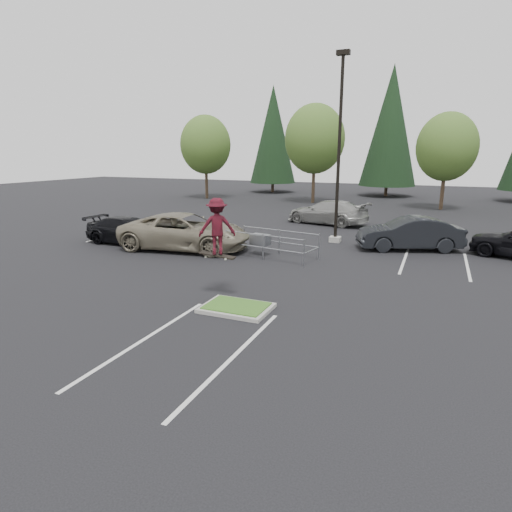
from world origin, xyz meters
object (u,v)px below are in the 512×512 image
at_px(decid_a, 206,147).
at_px(decid_b, 315,141).
at_px(cart_corral, 263,240).
at_px(car_l_black, 129,231).
at_px(conif_b, 390,126).
at_px(skateboarder, 217,227).
at_px(decid_c, 447,149).
at_px(car_far_silver, 328,212).
at_px(conif_a, 273,135).
at_px(car_r_charc, 409,234).
at_px(light_pole, 339,160).
at_px(car_l_tan, 185,232).

distance_m(decid_a, decid_b, 12.02).
xyz_separation_m(cart_corral, car_l_black, (-7.95, -0.31, -0.04)).
bearing_deg(car_l_black, conif_b, -14.87).
bearing_deg(decid_a, skateboarder, -59.93).
height_order(decid_c, cart_corral, decid_c).
bearing_deg(car_far_silver, car_l_black, -24.28).
relative_size(conif_a, car_far_silver, 2.24).
bearing_deg(decid_b, car_far_silver, -69.71).
bearing_deg(conif_a, skateboarder, -71.83).
distance_m(car_l_black, car_r_charc, 15.18).
distance_m(light_pole, car_r_charc, 5.47).
relative_size(light_pole, car_far_silver, 1.74).
relative_size(decid_a, conif_a, 0.69).
bearing_deg(decid_c, conif_a, 153.04).
xyz_separation_m(decid_b, car_l_tan, (-0.34, -23.53, -5.10)).
distance_m(decid_b, car_l_tan, 24.08).
xyz_separation_m(car_l_black, car_far_silver, (8.63, 11.00, 0.10)).
bearing_deg(car_r_charc, cart_corral, -77.25).
xyz_separation_m(skateboarder, car_r_charc, (5.70, 10.50, -1.64)).
relative_size(light_pole, decid_b, 1.05).
distance_m(light_pole, decid_b, 19.70).
bearing_deg(cart_corral, decid_c, 81.06).
bearing_deg(conif_a, car_l_black, -83.09).
xyz_separation_m(decid_c, skateboarder, (-7.19, -28.83, -2.75)).
bearing_deg(car_l_black, conif_a, 8.66).
height_order(skateboarder, car_r_charc, skateboarder).
distance_m(decid_c, skateboarder, 29.84).
relative_size(light_pole, decid_c, 1.21).
bearing_deg(skateboarder, car_l_tan, -80.33).
xyz_separation_m(light_pole, cart_corral, (-2.55, -4.69, -3.77)).
relative_size(decid_a, conif_b, 0.61).
xyz_separation_m(conif_b, skateboarder, (-1.20, -39.50, -5.35)).
bearing_deg(car_l_tan, conif_b, -18.47).
bearing_deg(skateboarder, light_pole, -129.76).
distance_m(conif_a, car_r_charc, 34.55).
bearing_deg(car_l_black, skateboarder, -122.53).
bearing_deg(conif_b, car_l_tan, -100.73).
xyz_separation_m(light_pole, car_l_black, (-10.50, -5.00, -3.82)).
relative_size(car_l_tan, car_r_charc, 1.30).
height_order(conif_a, car_l_black, conif_a).
xyz_separation_m(cart_corral, car_l_tan, (-4.30, -0.31, 0.16)).
height_order(car_l_black, car_far_silver, car_far_silver).
bearing_deg(decid_b, car_l_tan, -90.83).
relative_size(light_pole, cart_corral, 2.19).
xyz_separation_m(decid_c, car_l_tan, (-12.34, -22.83, -4.31)).
distance_m(conif_a, cart_corral, 35.37).
xyz_separation_m(decid_a, car_r_charc, (22.51, -18.53, -4.72)).
relative_size(car_l_tan, car_far_silver, 1.17).
bearing_deg(light_pole, conif_a, 117.38).
height_order(decid_a, conif_b, conif_b).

